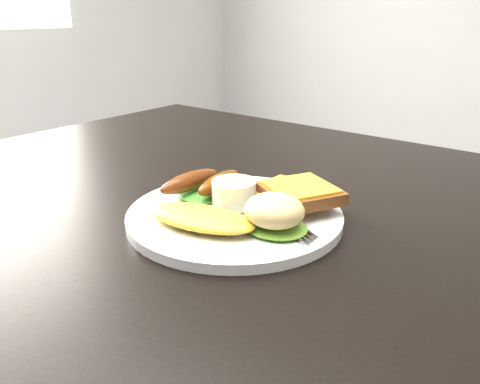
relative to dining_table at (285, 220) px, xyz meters
name	(u,v)px	position (x,y,z in m)	size (l,w,h in m)	color
dining_table	(285,220)	(0.00, 0.00, 0.00)	(1.20, 0.80, 0.04)	black
plate	(235,215)	(-0.02, -0.07, 0.03)	(0.25, 0.25, 0.01)	white
lettuce_left	(205,193)	(-0.08, -0.06, 0.04)	(0.08, 0.07, 0.01)	green
lettuce_right	(276,227)	(0.04, -0.09, 0.04)	(0.07, 0.06, 0.01)	#65A038
omelette	(201,218)	(-0.02, -0.13, 0.04)	(0.12, 0.06, 0.02)	yellow
sausage_a	(190,181)	(-0.09, -0.07, 0.05)	(0.02, 0.09, 0.02)	#6B3509
sausage_b	(219,182)	(-0.06, -0.05, 0.05)	(0.02, 0.09, 0.02)	#66350D
ramekin	(234,193)	(-0.03, -0.07, 0.05)	(0.05, 0.05, 0.03)	white
toast_a	(287,197)	(0.01, -0.01, 0.04)	(0.08, 0.08, 0.01)	#976224
toast_b	(300,193)	(0.03, -0.02, 0.05)	(0.08, 0.08, 0.01)	brown
potato_salad	(274,210)	(0.04, -0.09, 0.06)	(0.06, 0.06, 0.03)	beige
fork	(204,204)	(-0.06, -0.08, 0.03)	(0.18, 0.01, 0.00)	#ADAFB7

